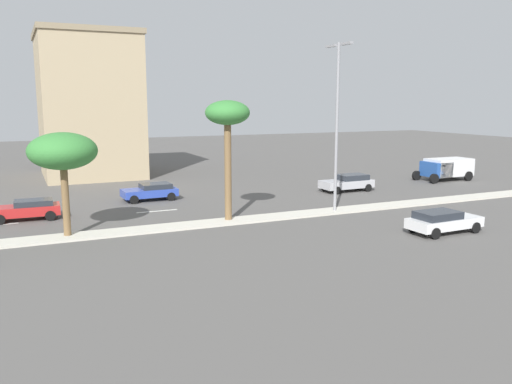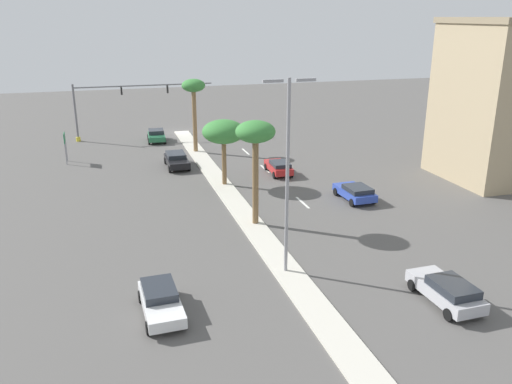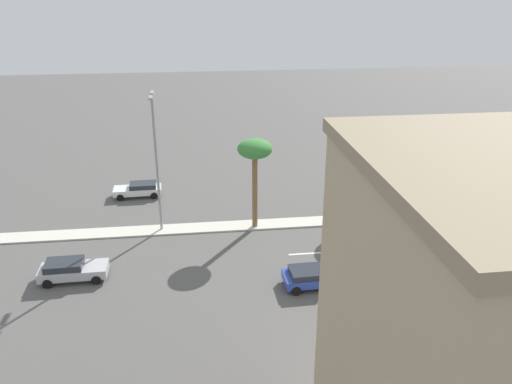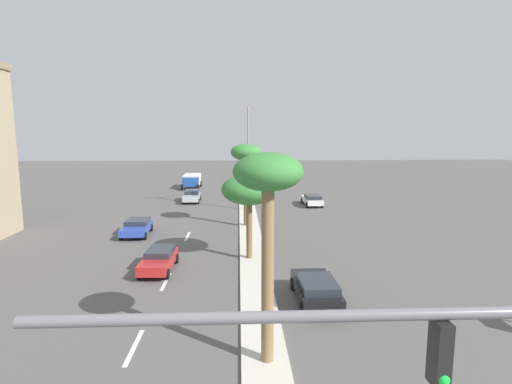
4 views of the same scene
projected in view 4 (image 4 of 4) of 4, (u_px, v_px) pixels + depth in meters
The scene contains 15 objects.
ground_plane at pixel (249, 219), 39.84m from camera, with size 160.00×160.00×0.00m, color #565451.
median_curb at pixel (246, 201), 49.96m from camera, with size 1.80×92.31×0.12m, color beige.
lane_stripe_leading at pixel (134, 347), 16.18m from camera, with size 0.20×2.80×0.01m, color silver.
lane_stripe_center at pixel (166, 281), 23.27m from camera, with size 0.20×2.80×0.01m, color silver.
lane_stripe_mid at pixel (188, 236), 33.24m from camera, with size 0.20×2.80×0.01m, color silver.
palm_tree_trailing at pixel (268, 187), 14.10m from camera, with size 2.48×2.48×7.77m.
palm_tree_left at pixel (249, 190), 26.57m from camera, with size 3.68×3.68×5.68m.
palm_tree_mid at pixel (246, 156), 35.76m from camera, with size 2.73×2.73×7.38m.
street_lamp_trailing at pixel (248, 151), 43.27m from camera, with size 2.90×0.24×11.06m.
sedan_black_near at pixel (316, 288), 20.37m from camera, with size 2.09×4.54×1.33m.
sedan_white_far at pixel (312, 200), 46.85m from camera, with size 2.05×4.44×1.30m.
sedan_blue_mid at pixel (137, 227), 33.55m from camera, with size 2.21×4.10×1.26m.
sedan_red_rear at pixel (159, 259), 25.05m from camera, with size 1.97×4.20×1.27m.
sedan_silver_center at pixel (192, 196), 49.44m from camera, with size 2.08×4.50×1.39m.
box_truck at pixel (192, 180), 61.09m from camera, with size 2.62×5.39×2.07m.
Camera 4 is at (-0.95, -3.09, 8.61)m, focal length 28.25 mm.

